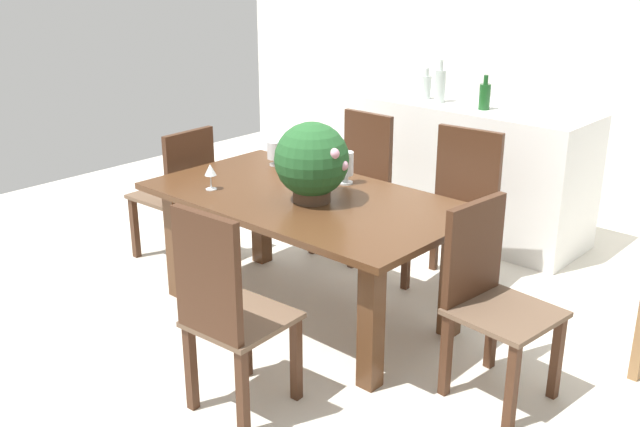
{
  "coord_description": "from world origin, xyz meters",
  "views": [
    {
      "loc": [
        2.71,
        -2.96,
        2.07
      ],
      "look_at": [
        0.06,
        -0.04,
        0.63
      ],
      "focal_mm": 41.51,
      "sensor_mm": 36.0,
      "label": 1
    }
  ],
  "objects_px": {
    "chair_head_end": "(180,189)",
    "kitchen_counter": "(475,170)",
    "wine_glass": "(210,171)",
    "chair_near_right": "(225,307)",
    "wine_bottle_clear": "(485,96)",
    "chair_far_left": "(359,177)",
    "chair_far_right": "(459,201)",
    "chair_foot_end": "(489,291)",
    "flower_centerpiece": "(312,161)",
    "crystal_vase_left": "(275,151)",
    "wine_bottle_dark": "(440,86)",
    "dining_table": "(306,216)",
    "wine_bottle_tall": "(426,87)",
    "crystal_vase_center_near": "(346,165)"
  },
  "relations": [
    {
      "from": "dining_table",
      "to": "crystal_vase_left",
      "type": "relative_size",
      "value": 11.72
    },
    {
      "from": "crystal_vase_left",
      "to": "wine_bottle_dark",
      "type": "bearing_deg",
      "value": 77.62
    },
    {
      "from": "chair_far_left",
      "to": "flower_centerpiece",
      "type": "height_order",
      "value": "flower_centerpiece"
    },
    {
      "from": "dining_table",
      "to": "chair_near_right",
      "type": "distance_m",
      "value": 1.06
    },
    {
      "from": "chair_far_right",
      "to": "wine_bottle_tall",
      "type": "bearing_deg",
      "value": 131.07
    },
    {
      "from": "chair_near_right",
      "to": "chair_far_right",
      "type": "bearing_deg",
      "value": -93.4
    },
    {
      "from": "kitchen_counter",
      "to": "wine_bottle_clear",
      "type": "distance_m",
      "value": 0.6
    },
    {
      "from": "crystal_vase_left",
      "to": "wine_bottle_tall",
      "type": "distance_m",
      "value": 1.46
    },
    {
      "from": "dining_table",
      "to": "kitchen_counter",
      "type": "bearing_deg",
      "value": 89.52
    },
    {
      "from": "wine_bottle_tall",
      "to": "flower_centerpiece",
      "type": "bearing_deg",
      "value": -74.69
    },
    {
      "from": "flower_centerpiece",
      "to": "crystal_vase_center_near",
      "type": "distance_m",
      "value": 0.39
    },
    {
      "from": "chair_far_left",
      "to": "wine_glass",
      "type": "xyz_separation_m",
      "value": [
        -0.07,
        -1.26,
        0.31
      ]
    },
    {
      "from": "chair_head_end",
      "to": "flower_centerpiece",
      "type": "xyz_separation_m",
      "value": [
        1.26,
        -0.05,
        0.45
      ]
    },
    {
      "from": "flower_centerpiece",
      "to": "wine_bottle_clear",
      "type": "height_order",
      "value": "wine_bottle_clear"
    },
    {
      "from": "wine_bottle_clear",
      "to": "dining_table",
      "type": "bearing_deg",
      "value": -93.84
    },
    {
      "from": "wine_glass",
      "to": "wine_bottle_clear",
      "type": "xyz_separation_m",
      "value": [
        0.6,
        1.99,
        0.23
      ]
    },
    {
      "from": "kitchen_counter",
      "to": "chair_far_left",
      "type": "bearing_deg",
      "value": -117.03
    },
    {
      "from": "kitchen_counter",
      "to": "wine_bottle_clear",
      "type": "bearing_deg",
      "value": -47.75
    },
    {
      "from": "crystal_vase_center_near",
      "to": "wine_bottle_dark",
      "type": "xyz_separation_m",
      "value": [
        -0.28,
        1.39,
        0.25
      ]
    },
    {
      "from": "wine_bottle_clear",
      "to": "chair_near_right",
      "type": "bearing_deg",
      "value": -83.47
    },
    {
      "from": "chair_head_end",
      "to": "flower_centerpiece",
      "type": "height_order",
      "value": "flower_centerpiece"
    },
    {
      "from": "flower_centerpiece",
      "to": "crystal_vase_left",
      "type": "distance_m",
      "value": 0.75
    },
    {
      "from": "chair_far_right",
      "to": "wine_bottle_dark",
      "type": "height_order",
      "value": "wine_bottle_dark"
    },
    {
      "from": "dining_table",
      "to": "kitchen_counter",
      "type": "relative_size",
      "value": 1.1
    },
    {
      "from": "wine_glass",
      "to": "kitchen_counter",
      "type": "height_order",
      "value": "kitchen_counter"
    },
    {
      "from": "chair_foot_end",
      "to": "wine_bottle_dark",
      "type": "distance_m",
      "value": 2.3
    },
    {
      "from": "flower_centerpiece",
      "to": "wine_glass",
      "type": "height_order",
      "value": "flower_centerpiece"
    },
    {
      "from": "crystal_vase_left",
      "to": "wine_glass",
      "type": "bearing_deg",
      "value": -82.17
    },
    {
      "from": "chair_far_right",
      "to": "chair_foot_end",
      "type": "height_order",
      "value": "chair_far_right"
    },
    {
      "from": "chair_head_end",
      "to": "wine_bottle_dark",
      "type": "bearing_deg",
      "value": 149.36
    },
    {
      "from": "chair_near_right",
      "to": "wine_bottle_tall",
      "type": "height_order",
      "value": "wine_bottle_tall"
    },
    {
      "from": "dining_table",
      "to": "wine_glass",
      "type": "xyz_separation_m",
      "value": [
        -0.48,
        -0.29,
        0.23
      ]
    },
    {
      "from": "chair_head_end",
      "to": "kitchen_counter",
      "type": "relative_size",
      "value": 0.56
    },
    {
      "from": "wine_glass",
      "to": "chair_foot_end",
      "type": "bearing_deg",
      "value": 10.09
    },
    {
      "from": "crystal_vase_center_near",
      "to": "wine_bottle_clear",
      "type": "relative_size",
      "value": 0.8
    },
    {
      "from": "wine_glass",
      "to": "chair_near_right",
      "type": "bearing_deg",
      "value": -37.24
    },
    {
      "from": "chair_near_right",
      "to": "wine_bottle_clear",
      "type": "xyz_separation_m",
      "value": [
        -0.31,
        2.67,
        0.52
      ]
    },
    {
      "from": "chair_near_right",
      "to": "wine_bottle_tall",
      "type": "distance_m",
      "value": 2.88
    },
    {
      "from": "flower_centerpiece",
      "to": "wine_glass",
      "type": "xyz_separation_m",
      "value": [
        -0.57,
        -0.24,
        -0.12
      ]
    },
    {
      "from": "chair_foot_end",
      "to": "wine_bottle_tall",
      "type": "distance_m",
      "value": 2.41
    },
    {
      "from": "dining_table",
      "to": "wine_bottle_dark",
      "type": "bearing_deg",
      "value": 98.68
    },
    {
      "from": "chair_far_right",
      "to": "wine_glass",
      "type": "distance_m",
      "value": 1.57
    },
    {
      "from": "chair_foot_end",
      "to": "wine_bottle_tall",
      "type": "relative_size",
      "value": 4.13
    },
    {
      "from": "chair_far_left",
      "to": "kitchen_counter",
      "type": "relative_size",
      "value": 0.59
    },
    {
      "from": "chair_far_right",
      "to": "wine_bottle_dark",
      "type": "distance_m",
      "value": 1.13
    },
    {
      "from": "flower_centerpiece",
      "to": "wine_bottle_tall",
      "type": "distance_m",
      "value": 1.85
    },
    {
      "from": "chair_far_left",
      "to": "flower_centerpiece",
      "type": "distance_m",
      "value": 1.21
    },
    {
      "from": "dining_table",
      "to": "wine_bottle_tall",
      "type": "relative_size",
      "value": 7.99
    },
    {
      "from": "dining_table",
      "to": "crystal_vase_center_near",
      "type": "bearing_deg",
      "value": 86.63
    },
    {
      "from": "chair_foot_end",
      "to": "wine_bottle_tall",
      "type": "height_order",
      "value": "wine_bottle_tall"
    }
  ]
}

